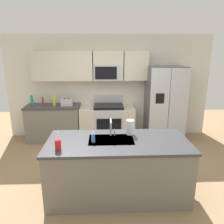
{
  "coord_description": "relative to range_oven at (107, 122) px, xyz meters",
  "views": [
    {
      "loc": [
        -0.15,
        -3.49,
        2.2
      ],
      "look_at": [
        0.02,
        0.6,
        1.05
      ],
      "focal_mm": 34.99,
      "sensor_mm": 36.0,
      "label": 1
    }
  ],
  "objects": [
    {
      "name": "island_counter",
      "position": [
        0.12,
        -2.27,
        0.01
      ],
      "size": [
        2.14,
        0.99,
        0.9
      ],
      "color": "slate",
      "rests_on": "ground"
    },
    {
      "name": "paper_towel_roll",
      "position": [
        0.33,
        -2.01,
        0.58
      ],
      "size": [
        0.12,
        0.12,
        0.24
      ],
      "primitive_type": "cylinder",
      "color": "white",
      "rests_on": "island_counter"
    },
    {
      "name": "bottle_teal",
      "position": [
        -1.84,
        -0.02,
        0.59
      ],
      "size": [
        0.06,
        0.06,
        0.27
      ],
      "primitive_type": "cylinder",
      "color": "teal",
      "rests_on": "back_counter"
    },
    {
      "name": "refrigerator",
      "position": [
        1.43,
        -0.07,
        0.48
      ],
      "size": [
        0.9,
        0.76,
        1.85
      ],
      "color": "#4C4F54",
      "rests_on": "ground"
    },
    {
      "name": "kitchen_wall_unit",
      "position": [
        -0.09,
        0.28,
        1.03
      ],
      "size": [
        5.2,
        0.43,
        2.6
      ],
      "color": "silver",
      "rests_on": "ground"
    },
    {
      "name": "ground_plane",
      "position": [
        0.05,
        -1.8,
        -0.44
      ],
      "size": [
        9.0,
        9.0,
        0.0
      ],
      "primitive_type": "plane",
      "color": "#997A56",
      "rests_on": "ground"
    },
    {
      "name": "pepper_mill",
      "position": [
        -1.58,
        -0.0,
        0.56
      ],
      "size": [
        0.05,
        0.05,
        0.21
      ],
      "primitive_type": "cylinder",
      "color": "#B2332D",
      "rests_on": "back_counter"
    },
    {
      "name": "range_oven",
      "position": [
        0.0,
        0.0,
        0.0
      ],
      "size": [
        1.36,
        0.61,
        1.1
      ],
      "color": "#B7BABF",
      "rests_on": "ground"
    },
    {
      "name": "sink_faucet",
      "position": [
        0.02,
        -2.07,
        0.62
      ],
      "size": [
        0.08,
        0.22,
        0.28
      ],
      "color": "#B7BABF",
      "rests_on": "island_counter"
    },
    {
      "name": "bottle_yellow",
      "position": [
        -1.3,
        -0.04,
        0.59
      ],
      "size": [
        0.07,
        0.07,
        0.26
      ],
      "primitive_type": "cylinder",
      "color": "yellow",
      "rests_on": "back_counter"
    },
    {
      "name": "drink_cup_red",
      "position": [
        -0.72,
        -2.55,
        0.53
      ],
      "size": [
        0.08,
        0.08,
        0.27
      ],
      "color": "red",
      "rests_on": "island_counter"
    },
    {
      "name": "back_counter",
      "position": [
        -1.35,
        -0.0,
        0.01
      ],
      "size": [
        1.32,
        0.63,
        0.9
      ],
      "color": "slate",
      "rests_on": "ground"
    },
    {
      "name": "soap_dispenser",
      "position": [
        -0.25,
        -2.31,
        0.53
      ],
      "size": [
        0.06,
        0.06,
        0.17
      ],
      "color": "#4C8CD8",
      "rests_on": "island_counter"
    },
    {
      "name": "toaster",
      "position": [
        -0.98,
        -0.05,
        0.55
      ],
      "size": [
        0.28,
        0.16,
        0.18
      ],
      "color": "#B7BABF",
      "rests_on": "back_counter"
    }
  ]
}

